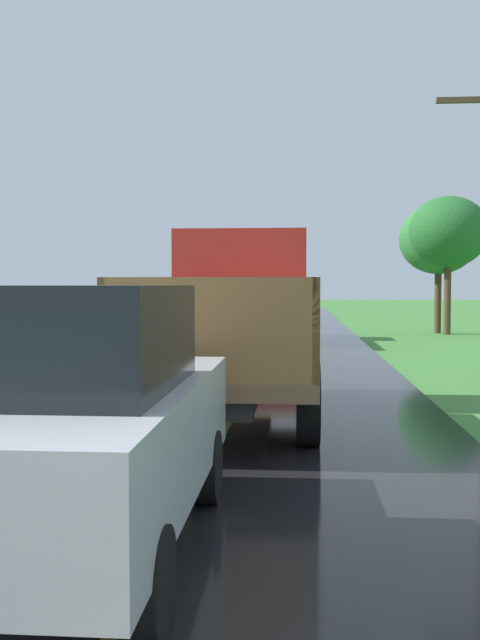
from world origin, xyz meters
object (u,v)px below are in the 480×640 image
roadside_tree_near_left (439,239)px  following_car (76,417)px  roadside_tree_mid_right (448,232)px  banana_truck_far (272,300)px  banana_truck_near (237,320)px

roadside_tree_near_left → following_car: bearing=-105.8°
following_car → roadside_tree_mid_right: bearing=73.2°
roadside_tree_mid_right → banana_truck_far: bearing=-150.3°
banana_truck_far → roadside_tree_mid_right: bearing=29.7°
banana_truck_near → banana_truck_far: size_ratio=1.00×
banana_truck_near → banana_truck_far: bearing=90.0°
roadside_tree_near_left → following_car: size_ratio=1.31×
banana_truck_near → following_car: bearing=-95.7°
banana_truck_far → roadside_tree_mid_right: size_ratio=1.05×
roadside_tree_mid_right → banana_truck_near: bearing=-110.2°
banana_truck_near → roadside_tree_near_left: bearing=71.1°
banana_truck_far → following_car: size_ratio=1.42×
banana_truck_near → following_car: size_ratio=1.42×
banana_truck_far → banana_truck_near: bearing=-90.0°
roadside_tree_near_left → roadside_tree_mid_right: bearing=-74.3°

